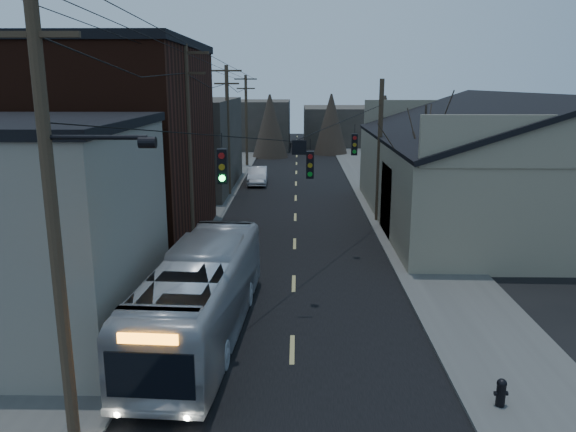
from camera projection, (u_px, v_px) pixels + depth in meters
The scene contains 14 objects.
road_surface at pixel (296, 204), 39.24m from camera, with size 9.00×110.00×0.02m, color black.
sidewalk_left at pixel (203, 203), 39.34m from camera, with size 4.00×110.00×0.12m, color #474744.
sidewalk_right at pixel (389, 203), 39.11m from camera, with size 4.00×110.00×0.12m, color #474744.
building_clapboard at pixel (15, 234), 18.16m from camera, with size 8.00×8.00×7.00m, color gray.
building_brick at pixel (99, 149), 28.53m from camera, with size 10.00×12.00×10.00m, color black.
building_left_far at pixel (176, 144), 44.43m from camera, with size 9.00×14.00×7.00m, color #332F29.
warehouse at pixel (512, 178), 33.52m from camera, with size 16.16×20.60×7.73m.
building_far_left at pixel (251, 124), 72.68m from camera, with size 10.00×12.00×6.00m, color #332F29.
building_far_right at pixel (348, 125), 77.44m from camera, with size 12.00×14.00×5.00m, color #332F29.
bare_tree at pixel (422, 177), 28.56m from camera, with size 0.40×0.40×7.20m, color black.
utility_lines at pixel (242, 141), 32.44m from camera, with size 11.24×45.28×10.50m.
bus at pixel (201, 295), 18.38m from camera, with size 2.50×10.70×2.98m, color #A1A6AD.
parked_car at pixel (258, 176), 46.65m from camera, with size 1.53×4.38×1.44m, color #B8BAC1.
fire_hydrant at pixel (501, 391), 14.46m from camera, with size 0.35×0.26×0.76m.
Camera 1 is at (0.16, -8.36, 8.29)m, focal length 35.00 mm.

